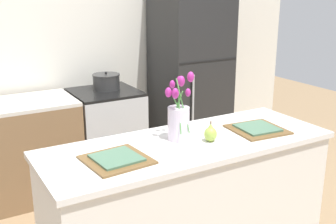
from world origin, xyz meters
TOP-DOWN VIEW (x-y plane):
  - back_wall at (0.00, 2.00)m, footprint 5.20×0.08m
  - kitchen_island at (0.00, 0.00)m, footprint 1.80×0.66m
  - stove_range at (0.10, 1.60)m, footprint 0.60×0.61m
  - refrigerator at (1.05, 1.60)m, footprint 0.68×0.67m
  - flower_vase at (-0.04, 0.06)m, footprint 0.16×0.20m
  - pear_figurine at (0.11, -0.06)m, footprint 0.08×0.08m
  - plate_setting_left at (-0.49, -0.05)m, footprint 0.35×0.35m
  - plate_setting_right at (0.49, -0.05)m, footprint 0.35×0.35m
  - cooking_pot at (0.14, 1.65)m, footprint 0.26×0.26m

SIDE VIEW (x-z plane):
  - stove_range at x=0.10m, z-range 0.00..0.88m
  - kitchen_island at x=0.00m, z-range 0.00..0.93m
  - refrigerator at x=1.05m, z-range 0.00..1.83m
  - plate_setting_left at x=-0.49m, z-range 0.92..0.95m
  - plate_setting_right at x=0.49m, z-range 0.92..0.95m
  - cooking_pot at x=0.14m, z-range 0.87..1.04m
  - pear_figurine at x=0.11m, z-range 0.91..1.04m
  - flower_vase at x=-0.04m, z-range 0.85..1.28m
  - back_wall at x=0.00m, z-range 0.00..2.70m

